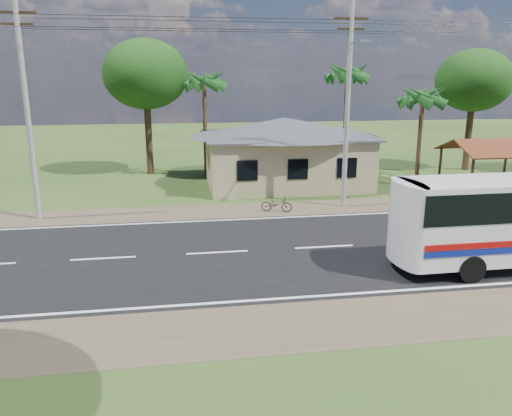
{
  "coord_description": "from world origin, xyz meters",
  "views": [
    {
      "loc": [
        -5.89,
        -19.19,
        6.92
      ],
      "look_at": [
        -2.74,
        1.0,
        1.56
      ],
      "focal_mm": 35.0,
      "sensor_mm": 36.0,
      "label": 1
    }
  ],
  "objects": [
    {
      "name": "road",
      "position": [
        0.0,
        0.0,
        0.01
      ],
      "size": [
        120.0,
        16.0,
        0.03
      ],
      "color": "black",
      "rests_on": "ground"
    },
    {
      "name": "concrete_barrier",
      "position": [
        12.0,
        5.6,
        0.45
      ],
      "size": [
        7.0,
        0.3,
        0.9
      ],
      "primitive_type": "cube",
      "color": "#9E9E99",
      "rests_on": "ground"
    },
    {
      "name": "waiting_shed",
      "position": [
        13.0,
        8.5,
        2.73
      ],
      "size": [
        5.2,
        4.48,
        3.35
      ],
      "color": "#352513",
      "rests_on": "ground"
    },
    {
      "name": "palm_far",
      "position": [
        -4.0,
        16.0,
        6.68
      ],
      "size": [
        2.8,
        2.8,
        7.7
      ],
      "color": "#47301E",
      "rests_on": "ground"
    },
    {
      "name": "person",
      "position": [
        12.41,
        5.38,
        0.9
      ],
      "size": [
        0.7,
        0.51,
        1.79
      ],
      "primitive_type": "imported",
      "rotation": [
        0.0,
        0.0,
        3.01
      ],
      "color": "navy",
      "rests_on": "ground"
    },
    {
      "name": "tree_behind_shed",
      "position": [
        16.0,
        16.0,
        6.68
      ],
      "size": [
        5.6,
        5.6,
        9.02
      ],
      "color": "#47301E",
      "rests_on": "ground"
    },
    {
      "name": "palm_mid",
      "position": [
        6.0,
        15.5,
        7.16
      ],
      "size": [
        2.8,
        2.8,
        8.2
      ],
      "color": "#47301E",
      "rests_on": "ground"
    },
    {
      "name": "motorcycle",
      "position": [
        -0.87,
        5.93,
        0.43
      ],
      "size": [
        1.73,
        1.06,
        0.86
      ],
      "primitive_type": "imported",
      "rotation": [
        0.0,
        0.0,
        1.25
      ],
      "color": "black",
      "rests_on": "ground"
    },
    {
      "name": "utility_poles",
      "position": [
        2.67,
        6.49,
        5.77
      ],
      "size": [
        32.8,
        2.22,
        11.0
      ],
      "color": "#9E9E99",
      "rests_on": "ground"
    },
    {
      "name": "tree_behind_house",
      "position": [
        -8.0,
        18.0,
        7.12
      ],
      "size": [
        6.0,
        6.0,
        9.61
      ],
      "color": "#47301E",
      "rests_on": "ground"
    },
    {
      "name": "house",
      "position": [
        1.0,
        13.0,
        2.64
      ],
      "size": [
        12.4,
        10.0,
        5.0
      ],
      "color": "tan",
      "rests_on": "ground"
    },
    {
      "name": "palm_near",
      "position": [
        9.5,
        11.0,
        5.71
      ],
      "size": [
        2.8,
        2.8,
        6.7
      ],
      "color": "#47301E",
      "rests_on": "ground"
    },
    {
      "name": "ground",
      "position": [
        0.0,
        0.0,
        0.0
      ],
      "size": [
        120.0,
        120.0,
        0.0
      ],
      "primitive_type": "plane",
      "color": "#284217",
      "rests_on": "ground"
    }
  ]
}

